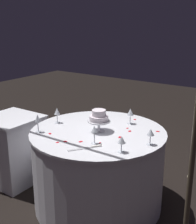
{
  "coord_description": "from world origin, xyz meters",
  "views": [
    {
      "loc": [
        -1.57,
        2.25,
        1.83
      ],
      "look_at": [
        0.0,
        0.0,
        0.99
      ],
      "focal_mm": 48.68,
      "sensor_mm": 36.0,
      "label": 1
    }
  ],
  "objects_px": {
    "side_table": "(13,149)",
    "cake_knife": "(87,148)",
    "wine_glass_0": "(122,141)",
    "wine_glass_5": "(94,130)",
    "tiered_cake": "(99,117)",
    "wine_glass_6": "(96,111)",
    "decorative_arch": "(63,77)",
    "wine_glass_3": "(130,113)",
    "wine_glass_1": "(38,119)",
    "main_table": "(98,168)",
    "wine_glass_4": "(57,112)",
    "wine_glass_2": "(151,133)"
  },
  "relations": [
    {
      "from": "side_table",
      "to": "cake_knife",
      "type": "relative_size",
      "value": 3.03
    },
    {
      "from": "wine_glass_0",
      "to": "wine_glass_5",
      "type": "bearing_deg",
      "value": -4.2
    },
    {
      "from": "side_table",
      "to": "tiered_cake",
      "type": "relative_size",
      "value": 3.52
    },
    {
      "from": "side_table",
      "to": "wine_glass_6",
      "type": "xyz_separation_m",
      "value": [
        -0.93,
        -0.36,
        0.53
      ]
    },
    {
      "from": "decorative_arch",
      "to": "wine_glass_3",
      "type": "xyz_separation_m",
      "value": [
        -0.15,
        -0.84,
        -0.48
      ]
    },
    {
      "from": "wine_glass_5",
      "to": "wine_glass_3",
      "type": "bearing_deg",
      "value": -90.2
    },
    {
      "from": "wine_glass_3",
      "to": "side_table",
      "type": "bearing_deg",
      "value": 23.05
    },
    {
      "from": "wine_glass_1",
      "to": "cake_knife",
      "type": "height_order",
      "value": "wine_glass_1"
    },
    {
      "from": "main_table",
      "to": "side_table",
      "type": "distance_m",
      "value": 1.1
    },
    {
      "from": "tiered_cake",
      "to": "wine_glass_1",
      "type": "bearing_deg",
      "value": 37.08
    },
    {
      "from": "decorative_arch",
      "to": "cake_knife",
      "type": "height_order",
      "value": "decorative_arch"
    },
    {
      "from": "wine_glass_5",
      "to": "wine_glass_6",
      "type": "distance_m",
      "value": 0.55
    },
    {
      "from": "wine_glass_0",
      "to": "wine_glass_5",
      "type": "relative_size",
      "value": 0.86
    },
    {
      "from": "wine_glass_5",
      "to": "wine_glass_4",
      "type": "bearing_deg",
      "value": -19.63
    },
    {
      "from": "wine_glass_4",
      "to": "wine_glass_0",
      "type": "bearing_deg",
      "value": 164.95
    },
    {
      "from": "decorative_arch",
      "to": "wine_glass_3",
      "type": "relative_size",
      "value": 13.32
    },
    {
      "from": "wine_glass_1",
      "to": "tiered_cake",
      "type": "bearing_deg",
      "value": -142.92
    },
    {
      "from": "wine_glass_2",
      "to": "wine_glass_6",
      "type": "height_order",
      "value": "wine_glass_6"
    },
    {
      "from": "tiered_cake",
      "to": "wine_glass_6",
      "type": "relative_size",
      "value": 1.37
    },
    {
      "from": "wine_glass_5",
      "to": "cake_knife",
      "type": "relative_size",
      "value": 0.63
    },
    {
      "from": "wine_glass_3",
      "to": "wine_glass_6",
      "type": "distance_m",
      "value": 0.35
    },
    {
      "from": "wine_glass_6",
      "to": "decorative_arch",
      "type": "bearing_deg",
      "value": 103.12
    },
    {
      "from": "wine_glass_0",
      "to": "wine_glass_6",
      "type": "distance_m",
      "value": 0.76
    },
    {
      "from": "wine_glass_0",
      "to": "wine_glass_3",
      "type": "distance_m",
      "value": 0.71
    },
    {
      "from": "wine_glass_3",
      "to": "wine_glass_6",
      "type": "relative_size",
      "value": 1.01
    },
    {
      "from": "decorative_arch",
      "to": "cake_knife",
      "type": "distance_m",
      "value": 0.62
    },
    {
      "from": "wine_glass_3",
      "to": "cake_knife",
      "type": "relative_size",
      "value": 0.64
    },
    {
      "from": "cake_knife",
      "to": "wine_glass_6",
      "type": "bearing_deg",
      "value": -61.47
    },
    {
      "from": "wine_glass_3",
      "to": "wine_glass_4",
      "type": "bearing_deg",
      "value": 32.64
    },
    {
      "from": "cake_knife",
      "to": "wine_glass_3",
      "type": "bearing_deg",
      "value": -89.58
    },
    {
      "from": "wine_glass_5",
      "to": "cake_knife",
      "type": "xyz_separation_m",
      "value": [
        -0.01,
        0.12,
        -0.12
      ]
    },
    {
      "from": "wine_glass_0",
      "to": "cake_knife",
      "type": "distance_m",
      "value": 0.31
    },
    {
      "from": "side_table",
      "to": "wine_glass_6",
      "type": "distance_m",
      "value": 1.12
    },
    {
      "from": "side_table",
      "to": "wine_glass_0",
      "type": "height_order",
      "value": "wine_glass_0"
    },
    {
      "from": "decorative_arch",
      "to": "wine_glass_0",
      "type": "distance_m",
      "value": 0.69
    },
    {
      "from": "wine_glass_3",
      "to": "cake_knife",
      "type": "distance_m",
      "value": 0.76
    },
    {
      "from": "tiered_cake",
      "to": "main_table",
      "type": "bearing_deg",
      "value": 9.9
    },
    {
      "from": "wine_glass_5",
      "to": "wine_glass_6",
      "type": "xyz_separation_m",
      "value": [
        0.31,
        -0.46,
        -0.0
      ]
    },
    {
      "from": "wine_glass_3",
      "to": "cake_knife",
      "type": "xyz_separation_m",
      "value": [
        -0.01,
        0.75,
        -0.12
      ]
    },
    {
      "from": "tiered_cake",
      "to": "wine_glass_3",
      "type": "height_order",
      "value": "tiered_cake"
    },
    {
      "from": "wine_glass_0",
      "to": "wine_glass_5",
      "type": "xyz_separation_m",
      "value": [
        0.28,
        -0.02,
        0.02
      ]
    },
    {
      "from": "tiered_cake",
      "to": "wine_glass_5",
      "type": "bearing_deg",
      "value": 117.04
    },
    {
      "from": "tiered_cake",
      "to": "cake_knife",
      "type": "height_order",
      "value": "tiered_cake"
    },
    {
      "from": "main_table",
      "to": "wine_glass_5",
      "type": "relative_size",
      "value": 8.18
    },
    {
      "from": "decorative_arch",
      "to": "wine_glass_5",
      "type": "relative_size",
      "value": 13.47
    },
    {
      "from": "wine_glass_4",
      "to": "wine_glass_1",
      "type": "bearing_deg",
      "value": 95.8
    },
    {
      "from": "wine_glass_0",
      "to": "wine_glass_3",
      "type": "xyz_separation_m",
      "value": [
        0.28,
        -0.65,
        0.02
      ]
    },
    {
      "from": "wine_glass_6",
      "to": "wine_glass_1",
      "type": "bearing_deg",
      "value": 61.48
    },
    {
      "from": "wine_glass_2",
      "to": "wine_glass_0",
      "type": "bearing_deg",
      "value": 65.53
    },
    {
      "from": "wine_glass_0",
      "to": "wine_glass_3",
      "type": "height_order",
      "value": "wine_glass_3"
    }
  ]
}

